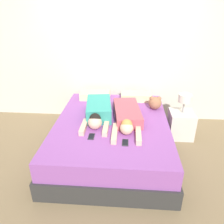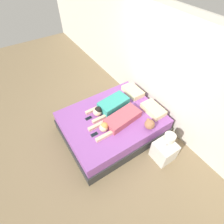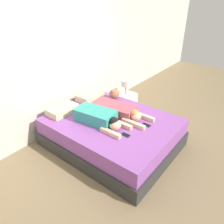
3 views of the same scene
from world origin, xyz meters
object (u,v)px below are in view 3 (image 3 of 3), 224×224
object	(u,v)px
nightstand	(125,101)
bed	(112,132)
plush_toy	(114,94)
person_right	(119,110)
cell_phone_left	(126,135)
cell_phone_right	(146,125)
person_left	(99,118)
pillow_head_right	(90,96)
pillow_head_left	(62,110)

from	to	relation	value
nightstand	bed	bearing A→B (deg)	-155.59
plush_toy	person_right	bearing A→B (deg)	-135.02
cell_phone_left	plush_toy	world-z (taller)	plush_toy
person_right	plush_toy	bearing A→B (deg)	44.98
bed	cell_phone_right	size ratio (longest dim) A/B	14.80
cell_phone_left	nightstand	distance (m)	1.74
person_left	nightstand	distance (m)	1.50
pillow_head_right	plush_toy	xyz separation A→B (m)	(0.30, -0.39, 0.05)
bed	cell_phone_left	size ratio (longest dim) A/B	14.80
pillow_head_left	plush_toy	world-z (taller)	plush_toy
person_left	nightstand	size ratio (longest dim) A/B	1.26
cell_phone_left	nightstand	xyz separation A→B (m)	(1.41, 0.99, -0.28)
plush_toy	bed	bearing A→B (deg)	-144.78
person_left	cell_phone_left	bearing A→B (deg)	-91.92
cell_phone_left	pillow_head_left	bearing A→B (deg)	95.88
plush_toy	nightstand	size ratio (longest dim) A/B	0.28
person_right	pillow_head_right	bearing A→B (deg)	79.68
bed	plush_toy	xyz separation A→B (m)	(0.68, 0.48, 0.39)
cell_phone_left	cell_phone_right	bearing A→B (deg)	-13.55
person_left	cell_phone_right	world-z (taller)	person_left
bed	cell_phone_right	xyz separation A→B (m)	(0.21, -0.57, 0.28)
pillow_head_right	cell_phone_right	distance (m)	1.45
cell_phone_left	cell_phone_right	distance (m)	0.46
plush_toy	nightstand	world-z (taller)	nightstand
cell_phone_right	plush_toy	xyz separation A→B (m)	(0.47, 1.05, 0.11)
plush_toy	nightstand	bearing A→B (deg)	5.89
pillow_head_right	pillow_head_left	bearing A→B (deg)	180.00
bed	pillow_head_left	size ratio (longest dim) A/B	4.08
bed	pillow_head_right	distance (m)	1.01
pillow_head_right	person_left	xyz separation A→B (m)	(-0.60, -0.78, 0.04)
bed	cell_phone_right	distance (m)	0.67
pillow_head_left	person_right	distance (m)	1.04
cell_phone_left	cell_phone_right	xyz separation A→B (m)	(0.45, -0.11, 0.00)
person_left	cell_phone_left	size ratio (longest dim) A/B	6.78
pillow_head_left	pillow_head_right	size ratio (longest dim) A/B	1.00
cell_phone_right	plush_toy	bearing A→B (deg)	65.84
pillow_head_left	bed	bearing A→B (deg)	-66.59
pillow_head_left	person_left	size ratio (longest dim) A/B	0.53
pillow_head_left	person_left	bearing A→B (deg)	-78.67
person_left	nightstand	bearing A→B (deg)	17.44
person_left	bed	bearing A→B (deg)	-23.02
pillow_head_left	pillow_head_right	bearing A→B (deg)	0.00
pillow_head_left	cell_phone_left	distance (m)	1.34
bed	pillow_head_left	distance (m)	1.01
bed	cell_phone_right	world-z (taller)	cell_phone_right
bed	pillow_head_right	size ratio (longest dim) A/B	4.08
bed	person_right	distance (m)	0.42
nightstand	person_left	bearing A→B (deg)	-162.56
pillow_head_left	nightstand	bearing A→B (deg)	-12.38
pillow_head_left	person_right	xyz separation A→B (m)	(0.60, -0.85, 0.02)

